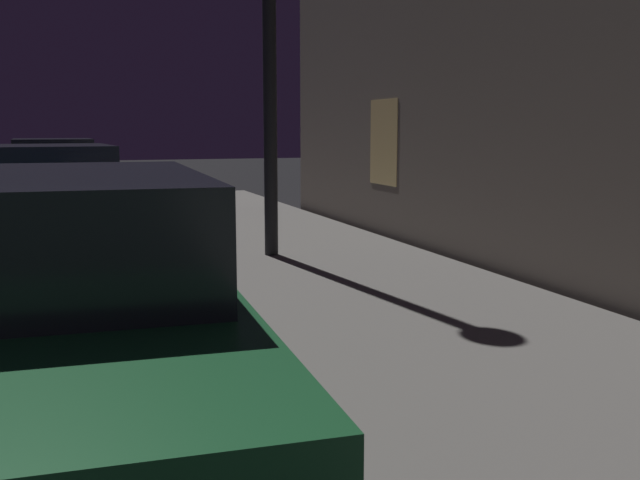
# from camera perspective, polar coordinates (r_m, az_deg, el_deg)

# --- Properties ---
(car_green) EXTENTS (2.18, 4.67, 1.43)m
(car_green) POSITION_cam_1_polar(r_m,az_deg,el_deg) (4.09, -20.18, -5.22)
(car_green) COLOR #19592D
(car_green) RESTS_ON ground
(car_blue) EXTENTS (2.14, 4.22, 1.43)m
(car_blue) POSITION_cam_1_polar(r_m,az_deg,el_deg) (10.88, -19.92, 3.12)
(car_blue) COLOR navy
(car_blue) RESTS_ON ground
(car_black) EXTENTS (2.11, 4.20, 1.43)m
(car_black) POSITION_cam_1_polar(r_m,az_deg,el_deg) (17.01, -19.88, 4.91)
(car_black) COLOR black
(car_black) RESTS_ON ground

